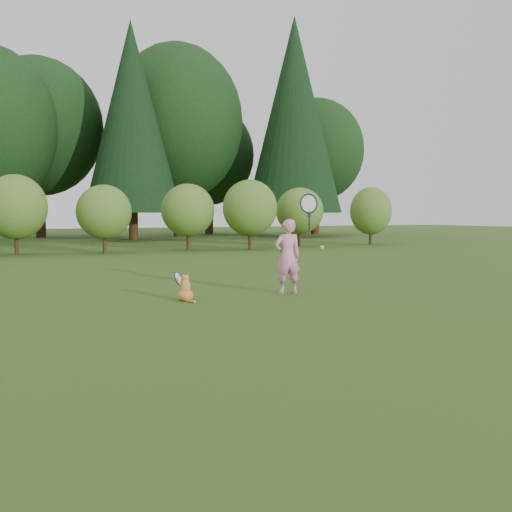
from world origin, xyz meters
name	(u,v)px	position (x,y,z in m)	size (l,w,h in m)	color
ground	(267,303)	(0.00, 0.00, 0.00)	(100.00, 100.00, 0.00)	#304E16
shrub_row	(104,215)	(0.00, 13.00, 1.40)	(28.00, 3.00, 2.80)	#476E22
woodland_backdrop	(63,95)	(0.00, 23.00, 7.50)	(48.00, 10.00, 15.00)	black
child	(288,255)	(0.86, 0.83, 0.70)	(0.79, 0.53, 2.00)	pink
cat	(185,287)	(-1.08, 0.83, 0.23)	(0.37, 0.68, 0.59)	#B87623
tennis_ball	(322,247)	(0.86, -0.27, 0.89)	(0.06, 0.06, 0.06)	#B7DB19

